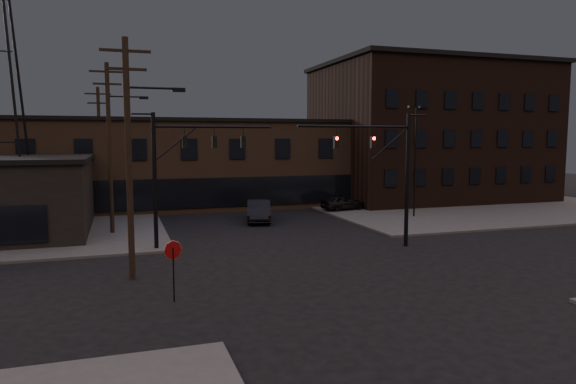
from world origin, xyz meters
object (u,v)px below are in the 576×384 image
(traffic_signal_far, at_px, (177,164))
(parked_car_lot_a, at_px, (343,202))
(traffic_signal_near, at_px, (391,165))
(stop_sign, at_px, (173,256))
(car_crossing, at_px, (259,211))
(parked_car_lot_b, at_px, (441,193))

(traffic_signal_far, distance_m, parked_car_lot_a, 19.80)
(traffic_signal_near, xyz_separation_m, stop_sign, (-13.36, -6.49, -3.09))
(traffic_signal_near, distance_m, car_crossing, 13.41)
(stop_sign, bearing_deg, parked_car_lot_a, 51.37)
(traffic_signal_near, height_order, stop_sign, traffic_signal_near)
(traffic_signal_far, xyz_separation_m, stop_sign, (-1.28, -9.99, -3.17))
(parked_car_lot_a, relative_size, car_crossing, 0.79)
(traffic_signal_far, xyz_separation_m, parked_car_lot_b, (29.19, 15.83, -4.27))
(car_crossing, bearing_deg, traffic_signal_far, -116.39)
(parked_car_lot_b, bearing_deg, stop_sign, 126.99)
(stop_sign, bearing_deg, car_crossing, 65.27)
(traffic_signal_far, relative_size, parked_car_lot_b, 1.96)
(stop_sign, bearing_deg, traffic_signal_far, 82.68)
(traffic_signal_near, xyz_separation_m, parked_car_lot_b, (17.12, 19.33, -4.19))
(traffic_signal_near, bearing_deg, car_crossing, 112.81)
(traffic_signal_far, bearing_deg, traffic_signal_near, -16.17)
(traffic_signal_far, bearing_deg, parked_car_lot_a, 35.69)
(parked_car_lot_b, bearing_deg, traffic_signal_near, 135.19)
(traffic_signal_near, xyz_separation_m, car_crossing, (-4.95, 11.77, -4.09))
(parked_car_lot_b, height_order, car_crossing, car_crossing)
(parked_car_lot_a, bearing_deg, traffic_signal_near, 155.30)
(traffic_signal_far, bearing_deg, stop_sign, -97.32)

